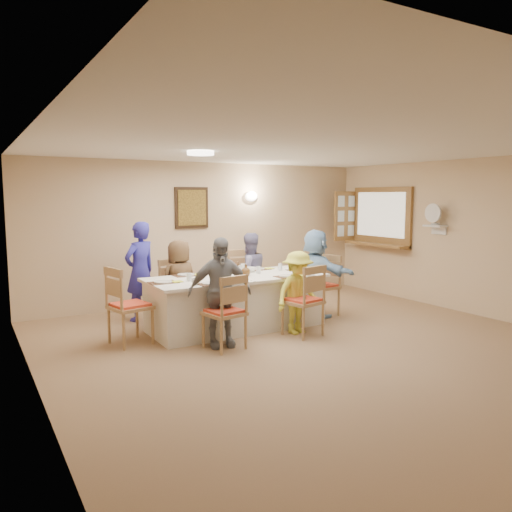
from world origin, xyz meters
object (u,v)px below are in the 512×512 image
chair_left_end (130,305)px  diner_back_left (179,282)px  chair_back_left (177,291)px  chair_right_end (322,285)px  condiment_ketchup (232,269)px  dining_table (236,302)px  diner_front_right (298,293)px  diner_front_left (220,292)px  diner_right_end (315,273)px  serving_hatch (382,217)px  chair_front_right (303,300)px  desk_fan (434,217)px  diner_back_right (249,274)px  chair_front_left (224,311)px  chair_back_right (246,281)px  caregiver (140,271)px

chair_left_end → diner_back_left: 1.17m
chair_back_left → chair_right_end: 2.29m
chair_left_end → condiment_ketchup: chair_left_end is taller
dining_table → diner_front_right: bearing=-48.6°
chair_right_end → diner_front_left: 2.26m
diner_front_left → diner_right_end: (2.02, 0.68, -0.00)m
serving_hatch → chair_left_end: (-5.21, -0.86, -0.99)m
chair_back_left → chair_front_right: size_ratio=0.96×
chair_front_right → chair_right_end: (0.95, 0.80, -0.01)m
condiment_ketchup → chair_back_left: bearing=124.5°
desk_fan → diner_back_right: 3.29m
dining_table → diner_front_left: 0.96m
chair_back_left → diner_back_right: diner_back_right is taller
diner_front_right → chair_left_end: bearing=151.8°
serving_hatch → diner_back_left: size_ratio=1.19×
chair_left_end → diner_right_end: bearing=-101.7°
diner_back_left → diner_front_right: size_ratio=1.10×
chair_front_left → condiment_ketchup: bearing=-133.6°
serving_hatch → chair_back_right: serving_hatch is taller
diner_back_left → diner_front_left: bearing=80.2°
chair_front_left → diner_back_right: 1.91m
chair_back_right → diner_front_left: bearing=-123.1°
chair_right_end → desk_fan: bearing=72.7°
chair_right_end → diner_front_left: (-2.15, -0.68, 0.21)m
condiment_ketchup → desk_fan: bearing=-8.0°
caregiver → diner_back_left: bearing=109.9°
caregiver → diner_right_end: bearing=131.1°
serving_hatch → chair_back_right: bearing=-178.9°
chair_front_left → diner_right_end: (2.02, 0.80, 0.22)m
chair_front_left → chair_front_right: (1.20, 0.00, 0.02)m
caregiver → condiment_ketchup: (0.99, -1.13, 0.11)m
diner_right_end → chair_right_end: bearing=-101.5°
chair_front_left → chair_back_left: bearing=-100.3°
serving_hatch → chair_right_end: 2.49m
desk_fan → diner_right_end: 2.34m
chair_back_left → caregiver: caregiver is taller
serving_hatch → diner_front_right: size_ratio=1.31×
chair_back_right → diner_back_right: (0.00, -0.12, 0.15)m
serving_hatch → dining_table: 3.92m
diner_front_left → diner_front_right: 1.21m
diner_front_left → diner_right_end: size_ratio=1.01×
condiment_ketchup → serving_hatch: bearing=12.8°
dining_table → chair_back_left: size_ratio=2.71×
diner_front_left → chair_left_end: bearing=156.3°
chair_front_left → chair_right_end: 2.29m
chair_front_right → chair_right_end: 1.24m
desk_fan → chair_back_right: 3.38m
diner_front_right → diner_right_end: diner_right_end is taller
chair_back_right → diner_front_left: (-1.20, -1.48, 0.18)m
diner_back_right → caregiver: bearing=-12.9°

